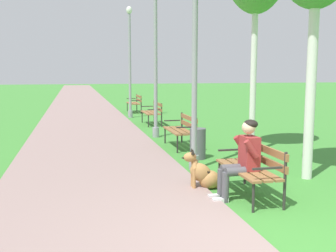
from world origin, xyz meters
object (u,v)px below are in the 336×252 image
lamp_post_mid (156,62)px  litter_bin (198,144)px  park_bench_furthest (135,102)px  dog_shepherd (203,174)px  park_bench_near (253,165)px  person_seated_on_near_bench (243,156)px  park_bench_mid (182,128)px  lamp_post_near (195,67)px  lamp_post_far (130,61)px  park_bench_far (153,111)px

lamp_post_mid → litter_bin: (0.33, -3.20, -1.91)m
park_bench_furthest → dog_shepherd: (-0.77, -13.03, -0.25)m
park_bench_near → park_bench_furthest: size_ratio=1.00×
person_seated_on_near_bench → park_bench_furthest: bearing=88.5°
park_bench_mid → lamp_post_near: lamp_post_near is taller
dog_shepherd → litter_bin: dog_shepherd is taller
person_seated_on_near_bench → lamp_post_far: 11.65m
park_bench_near → dog_shepherd: (-0.63, 0.57, -0.25)m
park_bench_near → lamp_post_far: (-0.39, 11.44, 1.90)m
lamp_post_far → dog_shepherd: bearing=-91.3°
park_bench_far → lamp_post_far: lamp_post_far is taller
lamp_post_near → litter_bin: lamp_post_near is taller
park_bench_far → dog_shepherd: size_ratio=1.80×
park_bench_far → person_seated_on_near_bench: size_ratio=1.20×
park_bench_furthest → lamp_post_mid: lamp_post_mid is taller
park_bench_far → litter_bin: size_ratio=2.14×
park_bench_far → person_seated_on_near_bench: (-0.33, -9.04, 0.17)m
lamp_post_mid → litter_bin: lamp_post_mid is taller
park_bench_furthest → lamp_post_far: bearing=-103.8°
park_bench_far → lamp_post_near: 7.23m
park_bench_mid → dog_shepherd: 3.80m
person_seated_on_near_bench → lamp_post_far: bearing=90.9°
park_bench_far → litter_bin: 6.09m
lamp_post_near → litter_bin: 2.00m
park_bench_near → litter_bin: size_ratio=2.14×
lamp_post_near → lamp_post_far: size_ratio=0.85×
lamp_post_near → lamp_post_mid: size_ratio=0.91×
park_bench_near → person_seated_on_near_bench: (-0.21, -0.07, 0.17)m
park_bench_furthest → person_seated_on_near_bench: person_seated_on_near_bench is taller
park_bench_mid → litter_bin: bearing=-90.4°
dog_shepherd → litter_bin: (0.62, 2.31, 0.09)m
park_bench_near → lamp_post_mid: (-0.34, 6.09, 1.75)m
park_bench_furthest → lamp_post_near: (-0.54, -11.68, 1.55)m
park_bench_near → park_bench_far: (0.13, 8.97, 0.00)m
park_bench_furthest → litter_bin: bearing=-90.8°
park_bench_mid → park_bench_far: bearing=88.4°
person_seated_on_near_bench → dog_shepherd: person_seated_on_near_bench is taller
dog_shepherd → lamp_post_near: (0.23, 1.35, 1.80)m
park_bench_far → lamp_post_mid: size_ratio=0.34×
lamp_post_mid → litter_bin: 3.74m
person_seated_on_near_bench → litter_bin: 2.98m
park_bench_mid → person_seated_on_near_bench: (-0.21, -4.39, 0.17)m
lamp_post_mid → dog_shepherd: bearing=-92.9°
park_bench_near → litter_bin: (-0.01, 2.88, -0.16)m
dog_shepherd → litter_bin: 2.40m
park_bench_far → lamp_post_far: 3.16m
park_bench_near → lamp_post_near: lamp_post_near is taller
lamp_post_far → litter_bin: size_ratio=6.67×
lamp_post_near → park_bench_mid: bearing=80.7°
park_bench_near → lamp_post_far: lamp_post_far is taller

